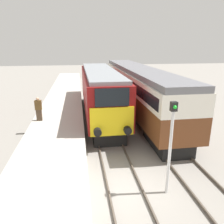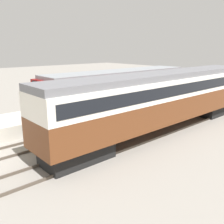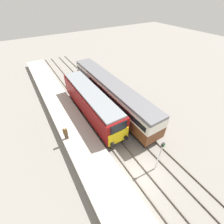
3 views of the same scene
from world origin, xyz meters
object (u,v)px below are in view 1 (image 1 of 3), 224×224
person_on_platform (39,109)px  signal_post (171,142)px  locomotive (100,92)px  passenger_carriage (138,86)px

person_on_platform → signal_post: (6.24, -7.47, 0.58)m
locomotive → passenger_carriage: size_ratio=0.71×
passenger_carriage → signal_post: 11.35m
passenger_carriage → person_on_platform: bearing=-154.7°
locomotive → passenger_carriage: (3.40, 0.84, 0.25)m
locomotive → signal_post: locomotive is taller
passenger_carriage → signal_post: size_ratio=4.66×
locomotive → signal_post: size_ratio=3.32×
person_on_platform → signal_post: size_ratio=0.42×
passenger_carriage → person_on_platform: size_ratio=11.22×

